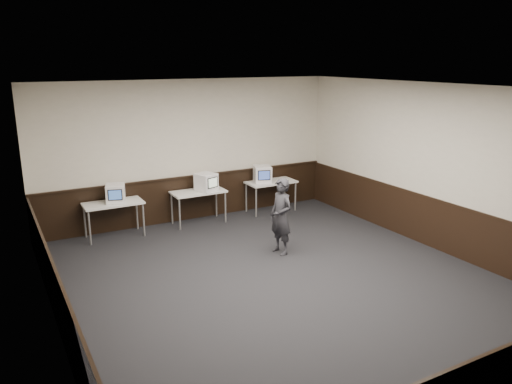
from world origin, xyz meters
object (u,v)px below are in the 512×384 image
Objects in this scene: desk_center at (198,194)px; emac_left at (116,193)px; emac_right at (262,174)px; desk_right at (271,184)px; emac_center at (206,182)px; person at (281,216)px; desk_left at (113,206)px.

emac_left is at bearing -179.62° from desk_center.
emac_right is at bearing 0.66° from desk_center.
desk_right is 1.74m from emac_center.
person reaches higher than emac_left.
desk_left is 0.82× the size of person.
emac_center is (2.08, -0.05, 0.27)m from desk_left.
person reaches higher than emac_right.
desk_right is 2.29× the size of emac_right.
emac_center is (2.02, -0.04, 0.01)m from emac_left.
desk_center is 2.54m from person.
emac_right reaches higher than desk_right.
desk_right is 3.74m from emac_left.
emac_center is (-1.72, -0.05, 0.27)m from desk_right.
emac_left is at bearing -142.32° from person.
emac_left reaches higher than desk_left.
emac_center reaches higher than desk_center.
desk_left is 3.58m from emac_right.
person is at bearing -43.47° from desk_left.
person is at bearing -93.51° from emac_right.
desk_center is 2.28× the size of emac_center.
person reaches higher than emac_center.
desk_center is 2.29× the size of emac_right.
person is (2.58, -2.45, 0.06)m from desk_left.
emac_right is at bearing 16.53° from emac_left.
emac_left is at bearing 159.00° from emac_center.
emac_left is (0.07, -0.01, 0.26)m from desk_left.
desk_center is at bearing -172.72° from person.
desk_right is 2.28× the size of emac_center.
desk_right is at bearing 145.23° from person.
person is (0.68, -2.45, 0.06)m from desk_center.
desk_center is at bearing 16.39° from emac_left.
desk_center is at bearing 180.00° from desk_right.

